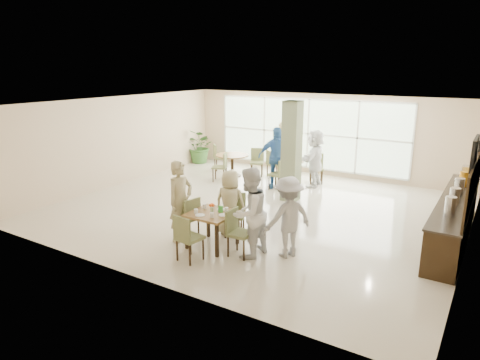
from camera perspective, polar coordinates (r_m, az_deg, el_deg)
The scene contains 22 objects.
ground at distance 11.50m, azimuth 2.31°, elevation -3.85°, with size 10.00×10.00×0.00m, color beige.
room_shell at distance 11.07m, azimuth 2.41°, elevation 4.53°, with size 10.00×10.00×10.00m.
window_bank at distance 15.29m, azimuth 9.05°, elevation 6.11°, with size 7.00×0.04×7.00m.
column at distance 12.00m, azimuth 6.89°, elevation 3.77°, with size 0.45×0.45×2.80m, color #6F7552.
main_table at distance 8.98m, azimuth -3.74°, elevation -4.97°, with size 0.91×0.91×0.75m.
round_table_left at distance 14.77m, azimuth -1.04°, elevation 2.75°, with size 1.13×1.13×0.75m.
round_table_right at distance 13.98m, azimuth 6.32°, elevation 1.89°, with size 1.06×1.06×0.75m.
chairs_main_table at distance 9.01m, azimuth -3.63°, elevation -6.08°, with size 1.97×2.08×0.95m.
chairs_table_left at distance 14.85m, azimuth -1.05°, elevation 2.40°, with size 2.17×1.91×0.95m.
chairs_table_right at distance 13.96m, azimuth 6.60°, elevation 1.49°, with size 2.09×1.89×0.95m.
tabletop_clutter at distance 8.91m, azimuth -3.71°, elevation -4.05°, with size 0.73×0.74×0.21m.
buffet_counter at distance 10.49m, azimuth 26.82°, elevation -4.19°, with size 0.64×4.70×1.95m.
wall_tv at distance 9.03m, azimuth 28.79°, elevation 3.17°, with size 0.06×1.00×0.58m.
framed_art_a at distance 10.65m, azimuth 29.21°, elevation 3.01°, with size 0.05×0.55×0.70m.
potted_plant at distance 16.85m, azimuth -5.29°, elevation 4.51°, with size 1.20×1.20×1.33m, color #325F26.
teen_left at distance 9.30m, azimuth -7.93°, elevation -2.83°, with size 0.65×0.42×1.78m, color tan.
teen_far at distance 9.57m, azimuth -1.31°, elevation -3.04°, with size 0.73×0.40×1.50m, color tan.
teen_right at distance 8.43m, azimuth 1.25°, elevation -4.39°, with size 0.89×0.69×1.83m, color white.
teen_standing at distance 8.52m, azimuth 6.41°, elevation -4.93°, with size 1.06×0.61×1.64m, color #A8A8AA.
adult_a at distance 13.27m, azimuth 4.83°, elevation 2.97°, with size 1.13×0.64×1.92m, color #3B70B1.
adult_b at distance 13.63m, azimuth 9.95°, elevation 2.87°, with size 1.67×0.72×1.81m, color white.
adult_standing at distance 14.98m, azimuth 5.66°, elevation 4.25°, with size 0.68×0.45×1.88m, color tan.
Camera 1 is at (5.34, -9.48, 3.71)m, focal length 32.00 mm.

